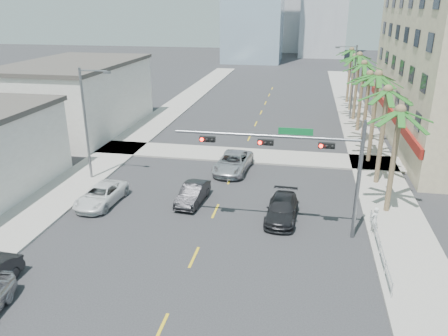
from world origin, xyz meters
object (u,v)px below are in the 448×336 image
car_parked_far (101,195)px  car_lane_center (233,162)px  pedestrian (374,220)px  car_lane_right (282,209)px  traffic_signal_mast (304,157)px  car_lane_left (193,194)px

car_parked_far → car_lane_center: 11.60m
car_lane_center → pedestrian: (10.39, -9.25, 0.21)m
car_lane_right → car_parked_far: bearing=-177.0°
traffic_signal_mast → car_lane_left: traffic_signal_mast is taller
car_lane_left → pedestrian: size_ratio=2.48×
traffic_signal_mast → car_lane_left: size_ratio=2.65×
pedestrian → car_parked_far: bearing=-45.9°
car_lane_center → car_lane_right: car_lane_center is taller
car_parked_far → pedestrian: (18.56, -1.02, 0.31)m
traffic_signal_mast → car_lane_right: 4.85m
car_lane_left → car_lane_center: bearing=80.0°
car_parked_far → car_lane_left: size_ratio=1.17×
car_lane_left → car_lane_right: size_ratio=0.87×
car_lane_left → pedestrian: 12.44m
traffic_signal_mast → car_lane_center: 12.31m
car_parked_far → car_lane_left: car_lane_left is taller
traffic_signal_mast → car_lane_center: bearing=120.6°
car_parked_far → car_lane_center: (8.17, 8.23, 0.10)m
car_lane_left → pedestrian: pedestrian is taller
car_lane_right → pedestrian: size_ratio=2.86×
car_lane_left → car_lane_center: car_lane_center is taller
traffic_signal_mast → car_lane_left: 9.38m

